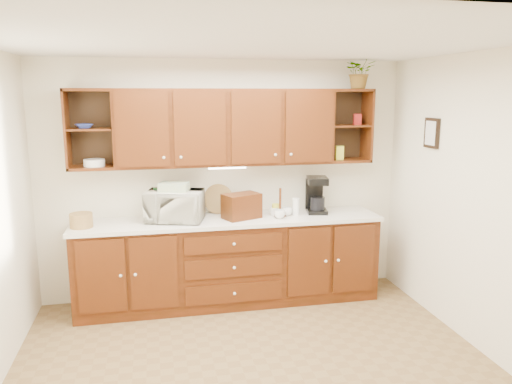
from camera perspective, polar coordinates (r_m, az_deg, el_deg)
name	(u,v)px	position (r m, az deg, el deg)	size (l,w,h in m)	color
floor	(257,371)	(4.34, 0.14, -19.83)	(4.00, 4.00, 0.00)	brown
ceiling	(257,42)	(3.74, 0.16, 16.75)	(4.00, 4.00, 0.00)	white
back_wall	(224,180)	(5.53, -3.63, 1.38)	(4.00, 4.00, 0.00)	#EEE5C8
right_wall	(487,206)	(4.67, 24.90, -1.45)	(3.50, 3.50, 0.00)	#EEE5C8
base_cabinets	(229,262)	(5.45, -3.06, -7.99)	(3.20, 0.60, 0.90)	#321705
countertop	(229,220)	(5.31, -3.10, -3.22)	(3.24, 0.64, 0.04)	silver
upper_cabinets	(227,127)	(5.30, -3.35, 7.42)	(3.20, 0.33, 0.80)	#321705
undercabinet_light	(227,168)	(5.29, -3.32, 2.81)	(0.40, 0.05, 0.03)	white
framed_picture	(432,133)	(5.33, 19.45, 6.37)	(0.03, 0.24, 0.30)	black
wicker_basket	(81,220)	(5.22, -19.35, -3.07)	(0.22, 0.22, 0.14)	#9F7A42
microwave	(175,206)	(5.22, -9.27, -1.58)	(0.57, 0.39, 0.32)	beige
towel_stack	(174,187)	(5.18, -9.34, 0.60)	(0.29, 0.21, 0.09)	#E1CB6A
wine_bottle	(157,203)	(5.35, -11.27, -1.25)	(0.07, 0.07, 0.33)	black
woven_tray	(219,213)	(5.52, -4.31, -2.36)	(0.33, 0.33, 0.02)	#9F7A42
bread_box	(242,206)	(5.27, -1.66, -1.61)	(0.38, 0.24, 0.26)	#321705
mug_tree	(280,212)	(5.37, 2.77, -2.30)	(0.27, 0.28, 0.31)	#321705
canister_red	(256,209)	(5.41, -0.02, -1.94)	(0.11, 0.11, 0.14)	maroon
canister_white	(296,207)	(5.43, 4.57, -1.68)	(0.08, 0.08, 0.19)	white
canister_yellow	(276,209)	(5.44, 2.28, -1.99)	(0.08, 0.08, 0.12)	yellow
coffee_maker	(316,195)	(5.57, 6.91, -0.37)	(0.26, 0.31, 0.40)	black
bowl_stack	(84,126)	(5.26, -19.06, 7.12)	(0.18, 0.18, 0.04)	#293C99
plate_stack	(94,163)	(5.28, -17.99, 3.20)	(0.21, 0.21, 0.07)	white
pantry_box_yellow	(339,153)	(5.61, 9.51, 4.44)	(0.08, 0.07, 0.15)	yellow
pantry_box_red	(357,119)	(5.69, 11.50, 8.15)	(0.08, 0.07, 0.12)	maroon
potted_plant	(360,72)	(5.63, 11.81, 13.31)	(0.32, 0.28, 0.36)	#999999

